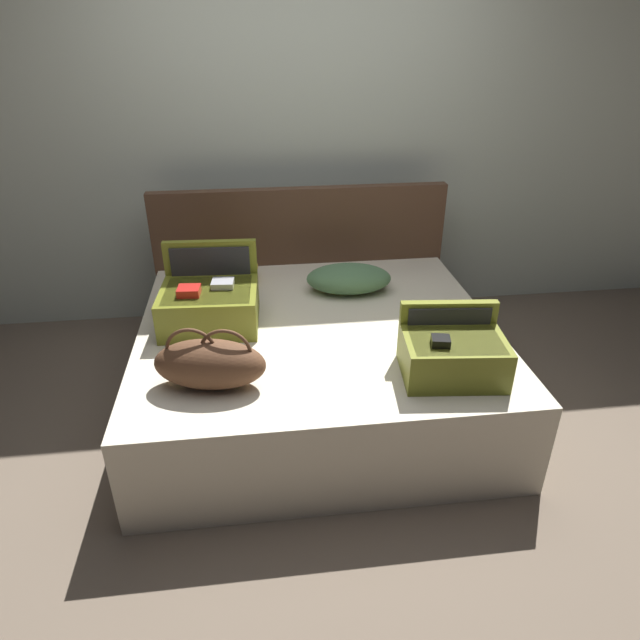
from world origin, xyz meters
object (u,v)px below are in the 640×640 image
hard_case_large (210,302)px  bed (317,364)px  pillow_near_headboard (349,279)px  duffel_bag (210,363)px  pillow_center_head (227,268)px  hard_case_medium (453,353)px

hard_case_large → bed: bearing=-6.7°
pillow_near_headboard → bed: bearing=-121.3°
bed → pillow_near_headboard: size_ratio=3.74×
duffel_bag → pillow_center_head: bearing=87.6°
hard_case_large → duffel_bag: (0.03, -0.60, -0.01)m
duffel_bag → pillow_center_head: duffel_bag is taller
pillow_near_headboard → pillow_center_head: 0.77m
bed → pillow_center_head: (-0.49, 0.63, 0.34)m
pillow_center_head → hard_case_large: bearing=-98.1°
hard_case_large → hard_case_medium: (1.13, -0.65, -0.01)m
hard_case_large → duffel_bag: size_ratio=0.99×
duffel_bag → pillow_near_headboard: (0.78, 0.90, -0.03)m
bed → duffel_bag: bearing=-137.1°
hard_case_medium → pillow_center_head: (-1.05, 1.18, -0.02)m
hard_case_large → pillow_center_head: 0.54m
hard_case_large → pillow_near_headboard: size_ratio=1.04×
hard_case_medium → hard_case_large: bearing=156.0°
hard_case_large → pillow_near_headboard: hard_case_large is taller
hard_case_large → duffel_bag: hard_case_large is taller
pillow_center_head → pillow_near_headboard: bearing=-17.9°
pillow_center_head → bed: bearing=-52.3°
hard_case_large → duffel_bag: bearing=-84.2°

